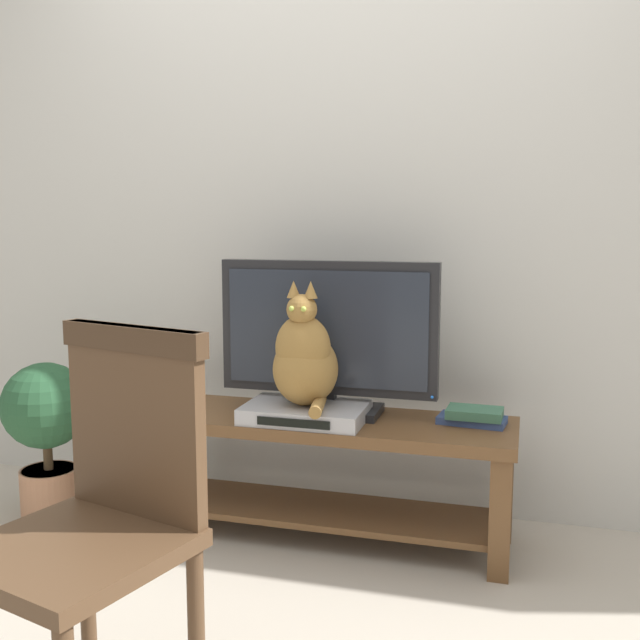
% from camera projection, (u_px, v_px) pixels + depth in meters
% --- Properties ---
extents(ground_plane, '(12.00, 12.00, 0.00)m').
position_uv_depth(ground_plane, '(268.00, 610.00, 2.26)').
color(ground_plane, '#ADA393').
extents(back_wall, '(7.00, 0.12, 2.80)m').
position_uv_depth(back_wall, '(347.00, 168.00, 3.00)').
color(back_wall, beige).
rests_on(back_wall, ground).
extents(tv_stand, '(1.40, 0.42, 0.46)m').
position_uv_depth(tv_stand, '(324.00, 455.00, 2.74)').
color(tv_stand, brown).
rests_on(tv_stand, ground).
extents(tv, '(0.82, 0.20, 0.58)m').
position_uv_depth(tv, '(328.00, 336.00, 2.73)').
color(tv, black).
rests_on(tv, tv_stand).
extents(media_box, '(0.44, 0.30, 0.06)m').
position_uv_depth(media_box, '(306.00, 412.00, 2.68)').
color(media_box, '#ADADB2').
rests_on(media_box, tv_stand).
extents(cat, '(0.24, 0.31, 0.45)m').
position_uv_depth(cat, '(305.00, 359.00, 2.64)').
color(cat, olive).
rests_on(cat, media_box).
extents(wooden_chair, '(0.53, 0.53, 0.94)m').
position_uv_depth(wooden_chair, '(102.00, 503.00, 1.68)').
color(wooden_chair, '#513823').
rests_on(wooden_chair, ground).
extents(book_stack, '(0.25, 0.15, 0.06)m').
position_uv_depth(book_stack, '(473.00, 416.00, 2.63)').
color(book_stack, '#33477A').
rests_on(book_stack, tv_stand).
extents(potted_plant, '(0.34, 0.34, 0.64)m').
position_uv_depth(potted_plant, '(46.00, 425.00, 2.90)').
color(potted_plant, '#9E6B4C').
rests_on(potted_plant, ground).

